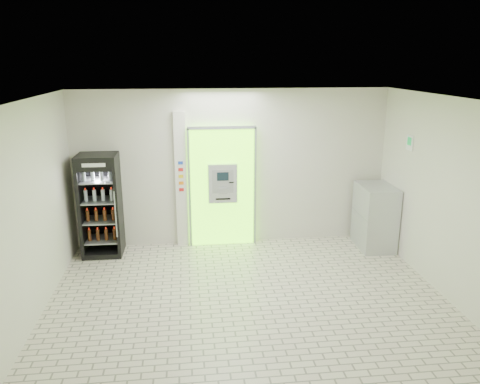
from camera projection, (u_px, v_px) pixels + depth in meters
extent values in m
plane|color=beige|center=(249.00, 303.00, 7.00)|extent=(6.00, 6.00, 0.00)
plane|color=beige|center=(232.00, 168.00, 8.98)|extent=(6.00, 0.00, 6.00)
plane|color=beige|center=(287.00, 292.00, 4.20)|extent=(6.00, 0.00, 6.00)
plane|color=beige|center=(28.00, 215.00, 6.26)|extent=(0.00, 5.00, 5.00)
plane|color=beige|center=(450.00, 200.00, 6.92)|extent=(0.00, 5.00, 5.00)
plane|color=white|center=(250.00, 100.00, 6.18)|extent=(6.00, 6.00, 0.00)
cube|color=#6BF115|center=(222.00, 187.00, 8.98)|extent=(1.20, 0.12, 2.30)
cube|color=gray|center=(222.00, 128.00, 8.60)|extent=(1.28, 0.04, 0.06)
cube|color=gray|center=(189.00, 189.00, 8.85)|extent=(0.04, 0.04, 2.30)
cube|color=gray|center=(255.00, 187.00, 8.99)|extent=(0.04, 0.04, 2.30)
cube|color=black|center=(228.00, 220.00, 9.12)|extent=(0.62, 0.01, 0.67)
cube|color=black|center=(204.00, 145.00, 8.67)|extent=(0.22, 0.01, 0.18)
cube|color=#B4B8BD|center=(223.00, 183.00, 8.85)|extent=(0.55, 0.12, 0.75)
cube|color=black|center=(223.00, 176.00, 8.75)|extent=(0.22, 0.01, 0.16)
cube|color=gray|center=(223.00, 191.00, 8.83)|extent=(0.16, 0.01, 0.12)
cube|color=black|center=(231.00, 182.00, 8.80)|extent=(0.09, 0.01, 0.02)
cube|color=black|center=(223.00, 199.00, 8.87)|extent=(0.28, 0.01, 0.03)
cube|color=silver|center=(181.00, 180.00, 8.88)|extent=(0.22, 0.10, 2.60)
cube|color=#193FB2|center=(180.00, 163.00, 8.73)|extent=(0.09, 0.01, 0.06)
cube|color=red|center=(181.00, 170.00, 8.76)|extent=(0.09, 0.01, 0.06)
cube|color=yellow|center=(181.00, 176.00, 8.80)|extent=(0.09, 0.01, 0.06)
cube|color=orange|center=(181.00, 183.00, 8.83)|extent=(0.09, 0.01, 0.06)
cube|color=red|center=(181.00, 190.00, 8.87)|extent=(0.09, 0.01, 0.06)
cube|color=black|center=(101.00, 205.00, 8.54)|extent=(0.71, 0.65, 1.89)
cube|color=black|center=(103.00, 201.00, 8.83)|extent=(0.71, 0.05, 1.89)
cube|color=red|center=(94.00, 165.00, 8.01)|extent=(0.69, 0.01, 0.23)
cube|color=white|center=(93.00, 165.00, 8.01)|extent=(0.40, 0.01, 0.07)
cube|color=black|center=(104.00, 251.00, 8.79)|extent=(0.71, 0.65, 0.09)
cylinder|color=gray|center=(115.00, 214.00, 8.27)|extent=(0.02, 0.02, 0.85)
cube|color=gray|center=(103.00, 239.00, 8.72)|extent=(0.60, 0.55, 0.02)
cube|color=gray|center=(102.00, 220.00, 8.62)|extent=(0.60, 0.55, 0.02)
cube|color=gray|center=(100.00, 200.00, 8.52)|extent=(0.60, 0.55, 0.02)
cube|color=gray|center=(98.00, 180.00, 8.41)|extent=(0.60, 0.55, 0.02)
cube|color=#B4B8BD|center=(375.00, 217.00, 8.95)|extent=(0.64, 0.93, 1.22)
cube|color=gray|center=(360.00, 214.00, 8.90)|extent=(0.03, 0.90, 0.01)
cube|color=white|center=(410.00, 143.00, 8.09)|extent=(0.02, 0.22, 0.26)
cube|color=#0D9942|center=(409.00, 141.00, 8.08)|extent=(0.00, 0.14, 0.14)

